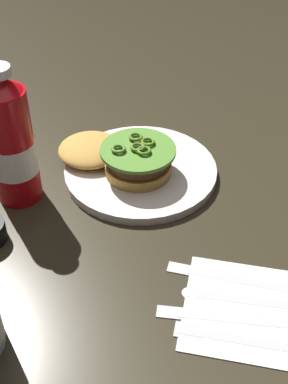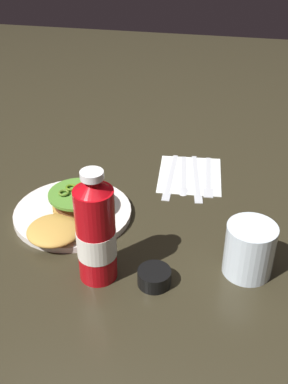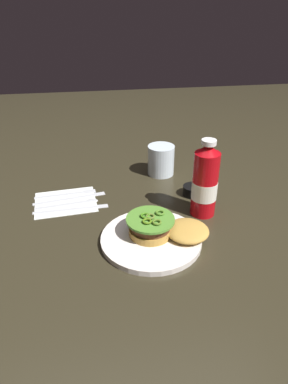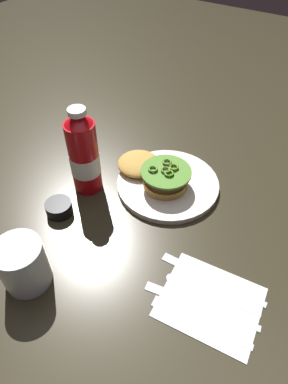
{
  "view_description": "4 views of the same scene",
  "coord_description": "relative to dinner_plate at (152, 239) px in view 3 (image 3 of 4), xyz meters",
  "views": [
    {
      "loc": [
        -0.2,
        0.53,
        0.51
      ],
      "look_at": [
        -0.04,
        0.02,
        0.07
      ],
      "focal_mm": 47.57,
      "sensor_mm": 36.0,
      "label": 1
    },
    {
      "loc": [
        0.77,
        0.21,
        0.59
      ],
      "look_at": [
        -0.04,
        0.04,
        0.05
      ],
      "focal_mm": 44.0,
      "sensor_mm": 36.0,
      "label": 2
    },
    {
      "loc": [
        -0.12,
        -0.77,
        0.53
      ],
      "look_at": [
        0.0,
        0.02,
        0.07
      ],
      "focal_mm": 31.98,
      "sensor_mm": 36.0,
      "label": 3
    },
    {
      "loc": [
        -0.27,
        0.43,
        0.58
      ],
      "look_at": [
        0.01,
        -0.01,
        0.06
      ],
      "focal_mm": 31.22,
      "sensor_mm": 36.0,
      "label": 4
    }
  ],
  "objects": [
    {
      "name": "ground_plane",
      "position": [
        -0.0,
        0.1,
        -0.01
      ],
      "size": [
        3.0,
        3.0,
        0.0
      ],
      "primitive_type": "plane",
      "color": "#2C281A"
    },
    {
      "name": "fork_utensil",
      "position": [
        -0.2,
        0.27,
        -0.0
      ],
      "size": [
        0.19,
        0.03,
        0.0
      ],
      "color": "silver",
      "rests_on": "napkin"
    },
    {
      "name": "burger_sandwich",
      "position": [
        0.03,
        0.01,
        0.03
      ],
      "size": [
        0.2,
        0.13,
        0.05
      ],
      "color": "#B6873A",
      "rests_on": "dinner_plate"
    },
    {
      "name": "condiment_cup",
      "position": [
        0.16,
        0.21,
        0.01
      ],
      "size": [
        0.06,
        0.06,
        0.03
      ],
      "primitive_type": "cylinder",
      "color": "black",
      "rests_on": "ground_plane"
    },
    {
      "name": "steak_knife",
      "position": [
        -0.19,
        0.24,
        -0.0
      ],
      "size": [
        0.21,
        0.05,
        0.0
      ],
      "color": "silver",
      "rests_on": "napkin"
    },
    {
      "name": "butter_knife",
      "position": [
        -0.19,
        0.18,
        -0.0
      ],
      "size": [
        0.21,
        0.02,
        0.0
      ],
      "color": "silver",
      "rests_on": "napkin"
    },
    {
      "name": "ketchup_bottle",
      "position": [
        0.16,
        0.1,
        0.09
      ],
      "size": [
        0.07,
        0.07,
        0.22
      ],
      "color": "#B40A11",
      "rests_on": "ground_plane"
    },
    {
      "name": "spoon_utensil",
      "position": [
        -0.19,
        0.21,
        -0.0
      ],
      "size": [
        0.18,
        0.04,
        0.0
      ],
      "color": "silver",
      "rests_on": "napkin"
    },
    {
      "name": "napkin",
      "position": [
        -0.22,
        0.22,
        -0.01
      ],
      "size": [
        0.19,
        0.16,
        0.0
      ],
      "primitive_type": "cube",
      "rotation": [
        0.0,
        0.0,
        0.09
      ],
      "color": "white",
      "rests_on": "ground_plane"
    },
    {
      "name": "dinner_plate",
      "position": [
        0.0,
        0.0,
        0.0
      ],
      "size": [
        0.25,
        0.25,
        0.01
      ],
      "primitive_type": "cylinder",
      "color": "silver",
      "rests_on": "ground_plane"
    },
    {
      "name": "water_glass",
      "position": [
        0.1,
        0.37,
        0.04
      ],
      "size": [
        0.09,
        0.09,
        0.1
      ],
      "primitive_type": "cylinder",
      "color": "silver",
      "rests_on": "ground_plane"
    }
  ]
}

